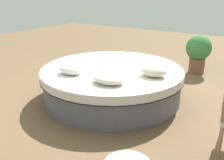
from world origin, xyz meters
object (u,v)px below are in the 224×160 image
at_px(planter, 198,51).
at_px(throw_pillow_2, 154,71).
at_px(throw_pillow_1, 109,79).
at_px(throw_pillow_0, 71,70).
at_px(round_bed, 112,83).

bearing_deg(planter, throw_pillow_2, 86.98).
bearing_deg(planter, throw_pillow_1, 79.20).
bearing_deg(throw_pillow_2, throw_pillow_0, 27.66).
bearing_deg(throw_pillow_2, round_bed, -0.62).
relative_size(round_bed, planter, 2.83).
xyz_separation_m(throw_pillow_1, throw_pillow_2, (-0.46, -0.68, 0.02)).
xyz_separation_m(throw_pillow_2, planter, (-0.13, -2.40, -0.14)).
distance_m(throw_pillow_0, planter, 3.36).
height_order(round_bed, throw_pillow_2, throw_pillow_2).
bearing_deg(throw_pillow_1, planter, -100.80).
distance_m(round_bed, planter, 2.59).
bearing_deg(throw_pillow_2, throw_pillow_1, 55.73).
bearing_deg(throw_pillow_2, planter, -93.02).
xyz_separation_m(throw_pillow_0, throw_pillow_1, (-0.79, 0.02, -0.01)).
bearing_deg(round_bed, throw_pillow_0, 57.76).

